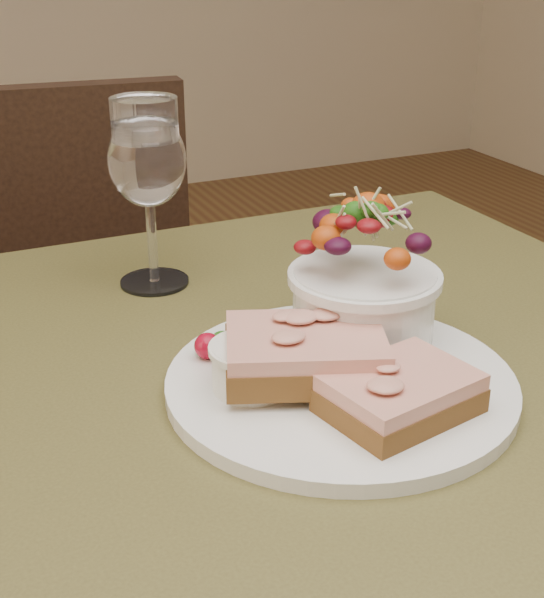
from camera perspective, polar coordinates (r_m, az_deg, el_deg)
name	(u,v)px	position (r m, az deg, el deg)	size (l,w,h in m)	color
cafe_table	(300,487)	(0.73, 1.93, -12.76)	(0.80, 0.80, 0.75)	#443F1D
chair_far	(55,426)	(1.50, -14.63, -8.40)	(0.46, 0.46, 0.90)	black
dinner_plate	(340,383)	(0.66, 4.71, -5.78)	(0.28, 0.28, 0.01)	white
sandwich_front	(400,393)	(0.61, 8.75, -6.40)	(0.12, 0.10, 0.03)	#482B13
sandwich_back	(306,353)	(0.64, 2.31, -3.70)	(0.15, 0.13, 0.03)	#482B13
ramekin	(252,364)	(0.63, -1.35, -4.50)	(0.06, 0.06, 0.04)	white
salad_bowl	(365,274)	(0.70, 6.38, 1.74)	(0.12, 0.12, 0.13)	white
garnish	(216,344)	(0.69, -3.87, -3.08)	(0.05, 0.04, 0.02)	#143C0B
wine_glass	(147,166)	(0.82, -8.53, 8.98)	(0.08, 0.08, 0.18)	white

